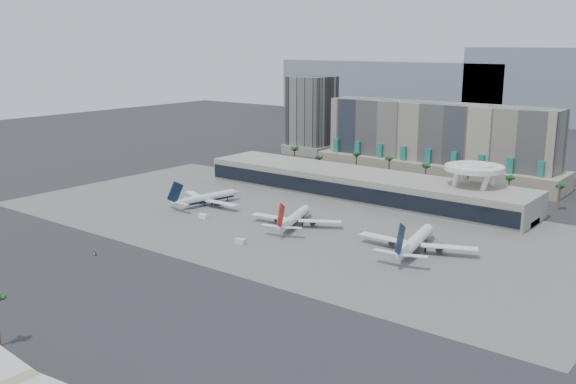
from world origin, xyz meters
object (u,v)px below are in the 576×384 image
Objects in this scene: airliner_centre at (295,218)px; airliner_right at (415,241)px; taxiway_sign at (95,253)px; service_vehicle_a at (203,216)px; airliner_left at (207,198)px; service_vehicle_b at (240,241)px.

airliner_right is (54.94, 0.44, 0.47)m from airliner_centre.
taxiway_sign is (-34.19, -73.58, -3.03)m from airliner_centre.
airliner_right is 11.27× the size of service_vehicle_a.
airliner_right is 94.86m from service_vehicle_a.
airliner_centre is at bearing 7.35° from airliner_left.
service_vehicle_a is 40.91m from service_vehicle_b.
service_vehicle_b reaches higher than taxiway_sign.
airliner_left is 0.88× the size of airliner_right.
airliner_right is 65.08m from service_vehicle_b.
airliner_left is at bearing 167.89° from airliner_right.
service_vehicle_b is at bearing -111.21° from airliner_centre.
airliner_left is 108.87m from airliner_right.
service_vehicle_a is 1.86× the size of taxiway_sign.
airliner_right is at bearing 8.99° from airliner_left.
taxiway_sign is at bearing -65.34° from airliner_left.
airliner_right reaches higher than taxiway_sign.
airliner_right is 11.34× the size of service_vehicle_b.
airliner_right is at bearing 25.75° from service_vehicle_b.
airliner_right reaches higher than service_vehicle_b.
service_vehicle_a is 1.01× the size of service_vehicle_b.
airliner_right reaches higher than airliner_left.
service_vehicle_a is 58.77m from taxiway_sign.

